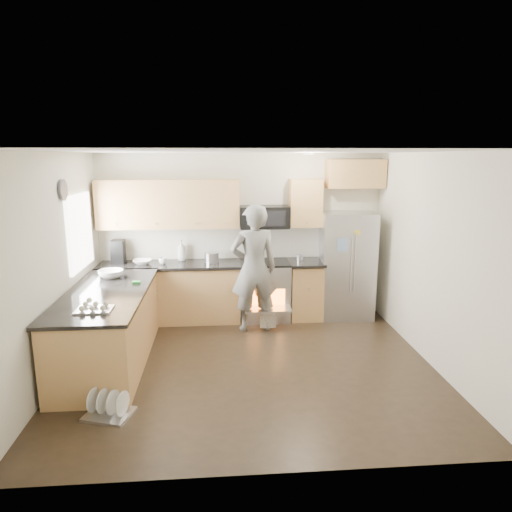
{
  "coord_description": "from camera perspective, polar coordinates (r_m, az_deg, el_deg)",
  "views": [
    {
      "loc": [
        -0.35,
        -5.24,
        2.54
      ],
      "look_at": [
        0.12,
        0.5,
        1.28
      ],
      "focal_mm": 32.0,
      "sensor_mm": 36.0,
      "label": 1
    }
  ],
  "objects": [
    {
      "name": "room_shell",
      "position": [
        5.34,
        -1.22,
        2.97
      ],
      "size": [
        4.54,
        4.04,
        2.62
      ],
      "color": "beige",
      "rests_on": "ground"
    },
    {
      "name": "ground",
      "position": [
        5.84,
        -0.76,
        -13.49
      ],
      "size": [
        4.5,
        4.5,
        0.0
      ],
      "primitive_type": "plane",
      "color": "black",
      "rests_on": "ground"
    },
    {
      "name": "dish_rack",
      "position": [
        5.04,
        -17.94,
        -17.68
      ],
      "size": [
        0.53,
        0.47,
        0.27
      ],
      "rotation": [
        0.0,
        0.0,
        -0.31
      ],
      "color": "#B7B7BC",
      "rests_on": "ground"
    },
    {
      "name": "peninsula",
      "position": [
        6.04,
        -17.94,
        -8.44
      ],
      "size": [
        0.96,
        2.36,
        1.03
      ],
      "color": "#B9824A",
      "rests_on": "ground"
    },
    {
      "name": "stove_range",
      "position": [
        7.22,
        1.09,
        -2.66
      ],
      "size": [
        0.76,
        0.97,
        1.79
      ],
      "color": "#B7B7BC",
      "rests_on": "ground"
    },
    {
      "name": "back_cabinet_run",
      "position": [
        7.17,
        -6.43,
        -0.46
      ],
      "size": [
        4.45,
        0.64,
        2.5
      ],
      "color": "#B9824A",
      "rests_on": "ground"
    },
    {
      "name": "person",
      "position": [
        6.66,
        -0.26,
        -1.55
      ],
      "size": [
        0.75,
        0.54,
        1.89
      ],
      "primitive_type": "imported",
      "rotation": [
        0.0,
        0.0,
        3.28
      ],
      "color": "slate",
      "rests_on": "ground"
    },
    {
      "name": "refrigerator",
      "position": [
        7.43,
        11.25,
        -1.11
      ],
      "size": [
        0.88,
        0.71,
        1.69
      ],
      "rotation": [
        0.0,
        0.0,
        -0.08
      ],
      "color": "#B7B7BC",
      "rests_on": "ground"
    }
  ]
}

